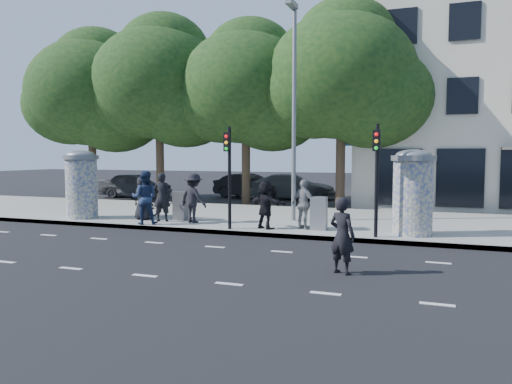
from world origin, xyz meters
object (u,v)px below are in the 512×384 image
at_px(ad_column_right, 413,190).
at_px(ped_d, 193,198).
at_px(traffic_pole_far, 377,168).
at_px(car_left, 136,185).
at_px(street_lamp, 294,96).
at_px(ped_e, 304,204).
at_px(ped_a, 143,198).
at_px(bicycle, 166,205).
at_px(ped_b, 162,197).
at_px(man_road, 342,236).
at_px(cabinet_left, 181,206).
at_px(cabinet_right, 319,213).
at_px(car_mid, 249,186).
at_px(traffic_pole_near, 229,167).
at_px(car_right, 293,187).
at_px(ped_f, 265,205).
at_px(ped_c, 145,198).
at_px(ad_column_left, 81,183).

height_order(ad_column_right, ped_d, ad_column_right).
height_order(traffic_pole_far, car_left, traffic_pole_far).
height_order(street_lamp, ped_e, street_lamp).
height_order(ped_a, bicycle, ped_a).
relative_size(ped_b, car_left, 0.41).
bearing_deg(car_left, man_road, -146.77).
bearing_deg(cabinet_left, ad_column_right, -4.25).
bearing_deg(ped_d, ad_column_right, -163.91).
bearing_deg(cabinet_right, car_left, 141.18).
bearing_deg(ped_d, cabinet_right, -165.12).
distance_m(ped_d, car_mid, 12.06).
xyz_separation_m(cabinet_left, car_left, (-8.29, 9.34, 0.07)).
bearing_deg(man_road, traffic_pole_near, -19.77).
height_order(man_road, cabinet_left, man_road).
bearing_deg(man_road, cabinet_left, -15.50).
bearing_deg(bicycle, traffic_pole_far, -104.74).
bearing_deg(man_road, car_right, -47.13).
distance_m(traffic_pole_far, street_lamp, 5.12).
bearing_deg(ped_f, ped_b, 19.29).
distance_m(ped_c, car_mid, 12.86).
relative_size(ad_column_right, ped_b, 1.46).
xyz_separation_m(ped_e, car_mid, (-6.60, 11.96, -0.25)).
bearing_deg(traffic_pole_near, ped_d, 150.66).
xyz_separation_m(ad_column_right, car_right, (-7.38, 12.17, -0.80)).
height_order(ped_a, ped_f, ped_a).
distance_m(traffic_pole_far, man_road, 4.51).
bearing_deg(ad_column_left, ped_f, -1.41).
relative_size(ped_b, ped_d, 1.00).
bearing_deg(ad_column_right, ped_f, -175.24).
relative_size(ad_column_left, bicycle, 1.40).
xyz_separation_m(traffic_pole_far, ped_b, (-7.92, 0.92, -1.17)).
height_order(ped_b, man_road, ped_b).
relative_size(street_lamp, car_mid, 1.81).
height_order(street_lamp, bicycle, street_lamp).
distance_m(ped_f, car_mid, 13.48).
height_order(man_road, car_right, man_road).
distance_m(car_mid, car_right, 2.70).
distance_m(ped_d, bicycle, 2.05).
relative_size(traffic_pole_near, cabinet_left, 3.17).
relative_size(ped_f, bicycle, 0.86).
distance_m(cabinet_left, car_left, 12.49).
distance_m(traffic_pole_near, ped_b, 3.46).
height_order(ped_a, cabinet_left, ped_a).
bearing_deg(ped_e, ped_f, 43.04).
distance_m(ped_e, ped_f, 1.29).
distance_m(ad_column_left, ped_a, 2.63).
distance_m(street_lamp, car_right, 11.40).
bearing_deg(ad_column_right, street_lamp, 156.27).
xyz_separation_m(traffic_pole_near, ped_b, (-3.12, 0.92, -1.17)).
distance_m(street_lamp, ped_b, 6.17).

